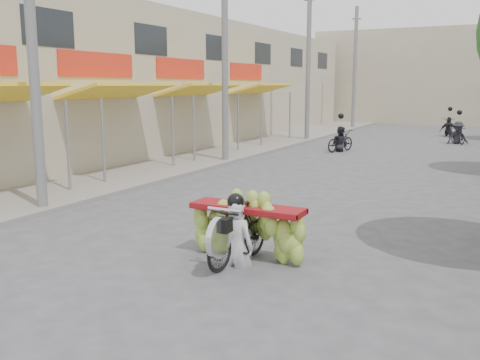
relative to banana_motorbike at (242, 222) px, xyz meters
name	(u,v)px	position (x,y,z in m)	size (l,w,h in m)	color
ground	(153,295)	(-0.45, -1.88, -0.68)	(120.00, 120.00, 0.00)	#56565B
sidewalk_left	(226,150)	(-7.45, 13.12, -0.62)	(4.00, 60.00, 0.12)	gray
shophouse_row_left	(121,83)	(-12.44, 12.10, 2.32)	(9.77, 40.00, 6.00)	#BAAE92
far_building	(453,77)	(-0.45, 36.12, 2.82)	(20.00, 6.00, 7.00)	#BAAE92
utility_pole_near	(31,36)	(-5.85, 1.12, 3.34)	(0.60, 0.24, 8.00)	slate
utility_pole_mid	(225,55)	(-5.85, 10.12, 3.34)	(0.60, 0.24, 8.00)	slate
utility_pole_far	(308,64)	(-5.85, 19.12, 3.34)	(0.60, 0.24, 8.00)	slate
utility_pole_back	(355,68)	(-5.85, 28.12, 3.34)	(0.60, 0.24, 8.00)	slate
banana_motorbike	(242,222)	(0.00, 0.00, 0.00)	(2.20, 1.87, 2.03)	black
bg_motorbike_a	(340,135)	(-2.93, 15.45, 0.05)	(1.12, 1.81, 1.95)	black
bg_motorbike_b	(458,126)	(1.44, 21.18, 0.20)	(1.19, 1.48, 1.95)	black
bg_motorbike_c	(449,123)	(0.58, 25.15, 0.09)	(1.06, 1.87, 1.95)	black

